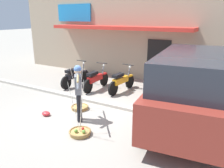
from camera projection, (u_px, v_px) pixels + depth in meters
name	position (u px, v px, depth m)	size (l,w,h in m)	color
ground_plane	(91.00, 111.00, 7.36)	(90.00, 90.00, 0.00)	gray
sidewalk_curb	(103.00, 103.00, 7.92)	(20.00, 0.24, 0.10)	#AEA89C
fruit_vendor	(79.00, 90.00, 6.42)	(1.09, 1.37, 1.70)	black
fruit_basket_left_side	(80.00, 107.00, 7.49)	(0.59, 0.59, 1.45)	#B2894C
fruit_basket_right_side	(80.00, 132.00, 5.87)	(0.59, 0.59, 1.45)	#B2894C
motorcycle_nearest_shop	(75.00, 76.00, 9.91)	(0.54, 1.82, 1.09)	black
motorcycle_second_in_row	(96.00, 79.00, 9.42)	(0.54, 1.82, 1.09)	black
motorcycle_third_in_row	(121.00, 81.00, 9.12)	(0.54, 1.82, 1.09)	black
parked_truck	(192.00, 87.00, 6.12)	(2.57, 4.98, 2.10)	maroon
storefront_building	(141.00, 33.00, 13.05)	(13.00, 6.00, 4.20)	tan
plastic_litter_bag	(46.00, 114.00, 7.00)	(0.28, 0.22, 0.14)	red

